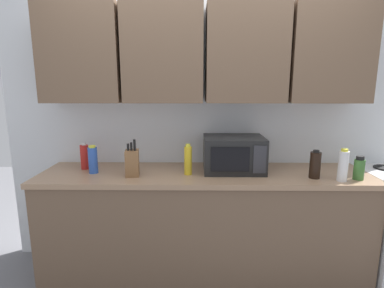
% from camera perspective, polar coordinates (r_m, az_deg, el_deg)
% --- Properties ---
extents(wall_back_with_cabinets, '(3.48, 0.38, 2.60)m').
position_cam_1_polar(wall_back_with_cabinets, '(2.56, 2.28, 10.94)').
color(wall_back_with_cabinets, white).
rests_on(wall_back_with_cabinets, ground_plane).
extents(counter_run, '(2.61, 0.63, 0.90)m').
position_cam_1_polar(counter_run, '(2.59, 2.22, -14.89)').
color(counter_run, brown).
rests_on(counter_run, ground_plane).
extents(microwave, '(0.48, 0.37, 0.28)m').
position_cam_1_polar(microwave, '(2.45, 7.89, -1.88)').
color(microwave, black).
rests_on(microwave, counter_run).
extents(knife_block, '(0.11, 0.13, 0.29)m').
position_cam_1_polar(knife_block, '(2.35, -11.27, -3.48)').
color(knife_block, brown).
rests_on(knife_block, counter_run).
extents(bottle_blue_cleaner, '(0.07, 0.07, 0.22)m').
position_cam_1_polar(bottle_blue_cleaner, '(2.50, -18.27, -2.86)').
color(bottle_blue_cleaner, '#2D56B7').
rests_on(bottle_blue_cleaner, counter_run).
extents(bottle_yellow_mustard, '(0.06, 0.06, 0.24)m').
position_cam_1_polar(bottle_yellow_mustard, '(2.34, -0.76, -3.08)').
color(bottle_yellow_mustard, gold).
rests_on(bottle_yellow_mustard, counter_run).
extents(bottle_red_sauce, '(0.07, 0.07, 0.22)m').
position_cam_1_polar(bottle_red_sauce, '(2.64, -19.69, -2.28)').
color(bottle_red_sauce, red).
rests_on(bottle_red_sauce, counter_run).
extents(bottle_soy_dark, '(0.08, 0.08, 0.21)m').
position_cam_1_polar(bottle_soy_dark, '(2.43, 22.31, -3.68)').
color(bottle_soy_dark, black).
rests_on(bottle_soy_dark, counter_run).
extents(bottle_green_oil, '(0.08, 0.08, 0.18)m').
position_cam_1_polar(bottle_green_oil, '(2.54, 29.11, -4.08)').
color(bottle_green_oil, '#386B2D').
rests_on(bottle_green_oil, counter_run).
extents(bottle_white_jar, '(0.07, 0.07, 0.24)m').
position_cam_1_polar(bottle_white_jar, '(2.44, 26.72, -3.69)').
color(bottle_white_jar, white).
rests_on(bottle_white_jar, counter_run).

